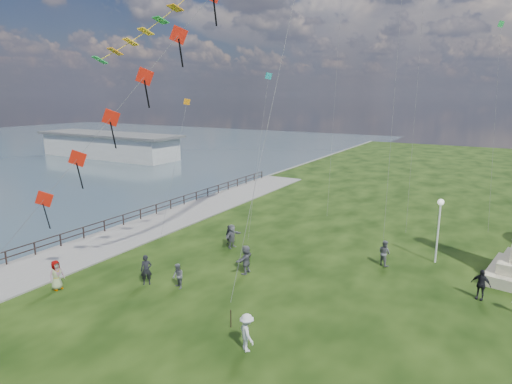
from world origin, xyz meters
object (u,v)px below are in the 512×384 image
Objects in this scene: person_0 at (146,270)px; person_9 at (481,284)px; pier_pavilion at (109,145)px; person_5 at (232,236)px; person_7 at (384,253)px; person_10 at (56,275)px; person_6 at (229,235)px; person_11 at (246,259)px; person_1 at (178,276)px; lamppost at (439,217)px; person_2 at (247,333)px.

person_0 is 1.04× the size of person_9.
person_5 is (46.55, -29.79, -0.96)m from pier_pavilion.
person_10 is at bearing 71.58° from person_7.
person_9 reaches higher than person_6.
person_0 is 6.00m from person_11.
person_11 is (49.81, -33.19, -0.93)m from pier_pavilion.
person_5 is 1.02× the size of person_9.
person_6 is 16.66m from person_9.
pier_pavilion is at bearing 168.54° from person_9.
pier_pavilion is 17.28× the size of person_10.
person_1 is 1.00× the size of person_6.
lamppost reaches higher than pier_pavilion.
lamppost is 2.57× the size of person_7.
person_0 is 1.06× the size of person_7.
person_10 reaches higher than person_1.
person_1 is 4.40m from person_11.
person_5 is at bearing -17.97° from person_10.
person_0 is at bearing -46.62° from person_11.
person_9 is (16.09, -0.00, -0.02)m from person_5.
lamppost is at bearing -75.23° from person_2.
person_6 is at bearing 46.37° from person_0.
person_0 is at bearing -45.61° from person_10.
person_0 reaches higher than person_6.
lamppost reaches higher than person_9.
person_5 is 1.04× the size of person_7.
person_7 is 6.11m from person_9.
person_10 reaches higher than person_2.
pier_pavilion is at bearing 63.55° from person_5.
lamppost reaches higher than person_6.
person_5 is (-1.00, 7.18, 0.14)m from person_1.
pier_pavilion reaches higher than person_9.
person_10 is (-5.91, -3.55, 0.13)m from person_1.
person_1 is 0.84× the size of person_5.
person_6 is at bearing -32.55° from pier_pavilion.
lamppost is 14.12m from person_5.
person_9 reaches higher than person_7.
person_0 is 1.04× the size of person_2.
person_9 is 0.99× the size of person_10.
person_2 is (8.56, -2.78, -0.03)m from person_0.
person_7 is at bearing 72.22° from person_1.
person_10 is at bearing -44.22° from pier_pavilion.
person_2 is 1.16× the size of person_6.
lamppost is at bearing 70.56° from person_1.
pier_pavilion is 58.11m from person_10.
person_10 is (-21.00, -10.73, 0.01)m from person_9.
person_11 reaches higher than person_1.
person_6 is at bearing 58.35° from person_5.
person_2 is at bearing -36.62° from pier_pavilion.
person_10 is at bearing 36.90° from person_2.
person_9 is at bearing -56.29° from person_10.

